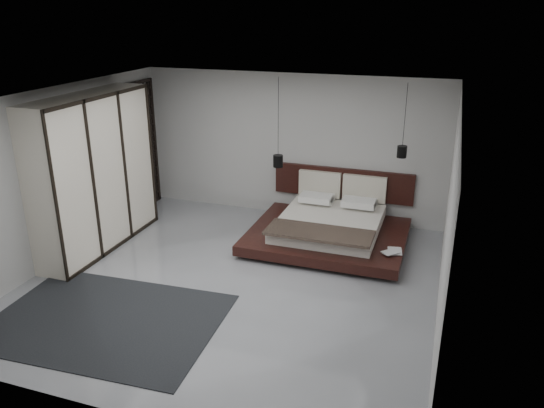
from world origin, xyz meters
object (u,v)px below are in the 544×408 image
(pendant_left, at_px, (278,161))
(rug, at_px, (106,320))
(bed, at_px, (330,226))
(lattice_screen, at_px, (144,146))
(wardrobe, at_px, (94,173))
(pendant_right, at_px, (402,151))

(pendant_left, bearing_deg, rug, -106.53)
(bed, bearing_deg, lattice_screen, 172.35)
(lattice_screen, bearing_deg, wardrobe, -82.77)
(lattice_screen, xyz_separation_m, bed, (4.01, -0.54, -1.02))
(lattice_screen, distance_m, pendant_right, 5.13)
(pendant_right, bearing_deg, bed, -159.39)
(bed, distance_m, pendant_left, 1.55)
(lattice_screen, xyz_separation_m, rug, (1.75, -4.02, -1.29))
(bed, height_order, rug, bed)
(lattice_screen, bearing_deg, bed, -7.65)
(lattice_screen, relative_size, pendant_left, 1.59)
(pendant_right, bearing_deg, pendant_left, -180.00)
(bed, distance_m, rug, 4.16)
(pendant_left, distance_m, wardrobe, 3.24)
(wardrobe, bearing_deg, pendant_left, 35.03)
(lattice_screen, xyz_separation_m, wardrobe, (0.25, -1.98, 0.02))
(bed, relative_size, pendant_right, 2.14)
(pendant_right, height_order, wardrobe, pendant_right)
(wardrobe, bearing_deg, rug, -53.61)
(rug, bearing_deg, lattice_screen, 113.55)
(rug, bearing_deg, pendant_right, 49.14)
(pendant_left, relative_size, rug, 0.54)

